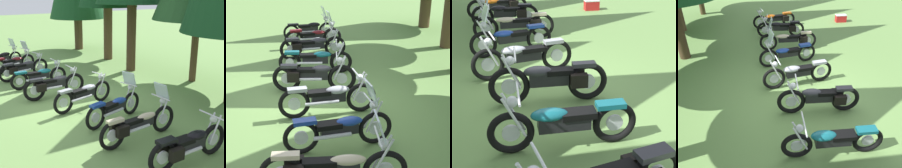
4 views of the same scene
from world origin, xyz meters
The scene contains 9 objects.
ground_plane centered at (0.00, 0.00, 0.00)m, with size 80.00×80.00×0.00m, color #6B934C.
motorcycle_0 centered at (-6.28, -0.66, 0.46)m, with size 0.76×2.13×1.35m.
motorcycle_1 centered at (-5.02, -0.44, 0.46)m, with size 0.86×2.19×1.38m.
motorcycle_2 centered at (-3.60, -0.44, 0.47)m, with size 0.88×2.30×1.03m.
motorcycle_3 centered at (-2.15, -0.25, 0.44)m, with size 0.73×2.28×1.00m.
motorcycle_4 centered at (-0.65, -0.26, 0.47)m, with size 0.74×2.27×1.04m.
motorcycle_5 centered at (0.75, 0.18, 0.46)m, with size 0.75×2.30×1.02m.
motorcycle_6 centered at (2.21, 0.41, 0.46)m, with size 0.76×2.16×1.36m.
motorcycle_7 centered at (3.52, 0.24, 0.47)m, with size 0.65×2.41×1.38m.
Camera 2 is at (8.21, 0.26, 3.81)m, focal length 56.28 mm.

